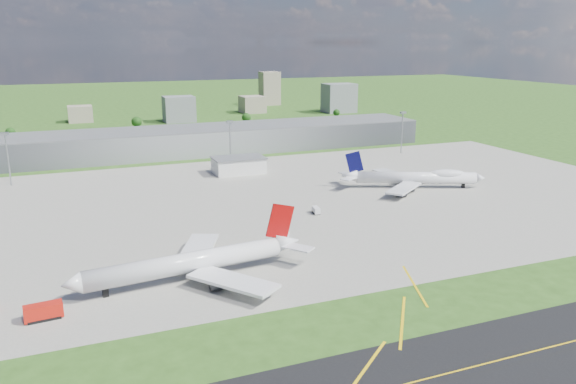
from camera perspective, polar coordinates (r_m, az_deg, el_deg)
name	(u,v)px	position (r m, az deg, el deg)	size (l,w,h in m)	color
ground	(199,157)	(343.13, -9.06, 3.53)	(1400.00, 1400.00, 0.00)	#2B4C18
apron	(279,202)	(243.15, -0.91, -1.00)	(360.00, 190.00, 0.08)	gray
terminal	(193,141)	(356.19, -9.65, 5.15)	(300.00, 42.00, 15.00)	gray
ops_building	(239,166)	(297.37, -5.04, 2.69)	(26.00, 16.00, 8.00)	silver
mast_west	(7,149)	(298.82, -26.67, 3.89)	(3.50, 2.00, 25.90)	gray
mast_center	(230,136)	(308.99, -5.91, 5.72)	(3.50, 2.00, 25.90)	gray
mast_east	(402,125)	(354.76, 11.54, 6.69)	(3.50, 2.00, 25.90)	gray
airliner_red_twin	(195,262)	(166.04, -9.39, -7.06)	(71.01, 55.02, 19.48)	silver
airliner_blue_quad	(416,178)	(272.40, 12.87, 1.43)	(64.43, 48.99, 17.71)	silver
fire_truck	(43,312)	(155.02, -23.59, -11.12)	(9.43, 4.31, 4.01)	#B7170D
tug_yellow	(213,253)	(183.70, -7.60, -6.20)	(4.48, 3.74, 1.91)	gold
van_white_near	(316,211)	(226.35, 2.87, -1.89)	(2.98, 5.49, 2.65)	silver
van_white_far	(422,181)	(282.11, 13.49, 1.07)	(4.63, 2.47, 2.35)	white
bldg_cw	(80,114)	(522.13, -20.35, 7.44)	(20.00, 18.00, 14.00)	gray
bldg_c	(179,109)	(500.44, -11.02, 8.27)	(26.00, 20.00, 22.00)	slate
bldg_ce	(252,104)	(559.25, -3.65, 8.88)	(22.00, 24.00, 16.00)	gray
bldg_e	(339,98)	(561.58, 5.20, 9.49)	(30.00, 22.00, 28.00)	slate
bldg_tall_e	(270,88)	(627.82, -1.88, 10.48)	(20.00, 18.00, 36.00)	gray
tree_w	(10,132)	(449.35, -26.37, 5.47)	(6.75, 6.75, 8.25)	#382314
tree_c	(137,122)	(465.60, -15.13, 6.91)	(8.10, 8.10, 9.90)	#382314
tree_e	(246,117)	(479.50, -4.25, 7.56)	(7.65, 7.65, 9.35)	#382314
tree_far_e	(336,113)	(522.56, 4.95, 8.04)	(6.30, 6.30, 7.70)	#382314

